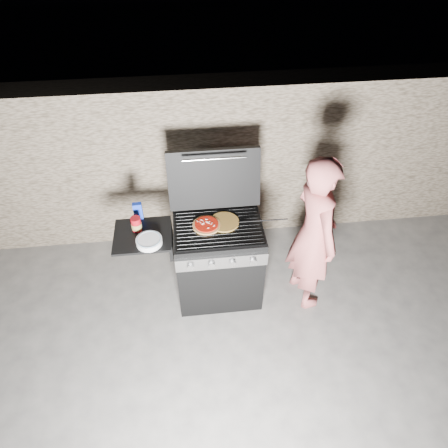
{
  "coord_description": "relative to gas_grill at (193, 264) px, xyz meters",
  "views": [
    {
      "loc": [
        -0.24,
        -2.56,
        3.34
      ],
      "look_at": [
        0.05,
        0.0,
        0.95
      ],
      "focal_mm": 32.0,
      "sensor_mm": 36.0,
      "label": 1
    }
  ],
  "objects": [
    {
      "name": "tongs",
      "position": [
        0.63,
        0.0,
        0.5
      ],
      "size": [
        0.45,
        0.11,
        0.09
      ],
      "primitive_type": "cylinder",
      "rotation": [
        0.0,
        1.4,
        -0.21
      ],
      "color": "black",
      "rests_on": "gas_grill"
    },
    {
      "name": "blue_carton",
      "position": [
        -0.46,
        0.22,
        0.53
      ],
      "size": [
        0.08,
        0.05,
        0.17
      ],
      "primitive_type": "cube",
      "rotation": [
        0.0,
        0.0,
        0.06
      ],
      "color": "#1433BD",
      "rests_on": "gas_grill"
    },
    {
      "name": "pizza_plain",
      "position": [
        0.31,
        0.06,
        0.46
      ],
      "size": [
        0.31,
        0.31,
        0.01
      ],
      "primitive_type": "cylinder",
      "rotation": [
        0.0,
        0.0,
        -0.17
      ],
      "color": "gold",
      "rests_on": "gas_grill"
    },
    {
      "name": "ground",
      "position": [
        0.25,
        0.0,
        -0.46
      ],
      "size": [
        50.0,
        50.0,
        0.0
      ],
      "primitive_type": "plane",
      "color": "#4E4B49"
    },
    {
      "name": "pizza_topped",
      "position": [
        0.15,
        0.04,
        0.47
      ],
      "size": [
        0.26,
        0.26,
        0.03
      ],
      "primitive_type": null,
      "rotation": [
        0.0,
        0.0,
        -0.05
      ],
      "color": "#BB7F3F",
      "rests_on": "gas_grill"
    },
    {
      "name": "gas_grill",
      "position": [
        0.0,
        0.0,
        0.0
      ],
      "size": [
        1.34,
        0.79,
        0.91
      ],
      "primitive_type": null,
      "color": "black",
      "rests_on": "ground"
    },
    {
      "name": "person",
      "position": [
        1.1,
        -0.1,
        0.37
      ],
      "size": [
        0.51,
        0.67,
        1.65
      ],
      "primitive_type": "imported",
      "rotation": [
        0.0,
        0.0,
        1.78
      ],
      "color": "#BB5B59",
      "rests_on": "ground"
    },
    {
      "name": "sauce_jar",
      "position": [
        -0.47,
        0.06,
        0.52
      ],
      "size": [
        0.11,
        0.11,
        0.14
      ],
      "primitive_type": "cylinder",
      "rotation": [
        0.0,
        0.0,
        0.39
      ],
      "color": "#A30E17",
      "rests_on": "gas_grill"
    },
    {
      "name": "stone_wall",
      "position": [
        0.25,
        1.05,
        0.44
      ],
      "size": [
        8.0,
        0.35,
        1.8
      ],
      "primitive_type": "cube",
      "color": "gray",
      "rests_on": "ground"
    },
    {
      "name": "plate_stack",
      "position": [
        -0.35,
        -0.12,
        0.47
      ],
      "size": [
        0.24,
        0.24,
        0.05
      ],
      "primitive_type": "cylinder",
      "rotation": [
        0.0,
        0.0,
        -0.09
      ],
      "color": "white",
      "rests_on": "gas_grill"
    }
  ]
}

